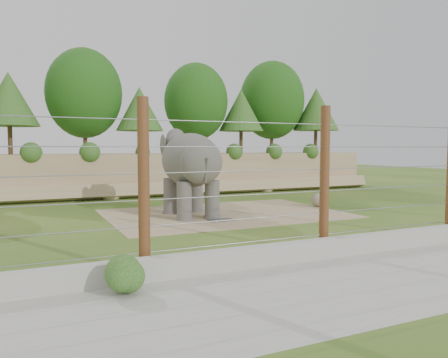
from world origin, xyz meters
name	(u,v)px	position (x,y,z in m)	size (l,w,h in m)	color
ground	(247,226)	(0.00, 0.00, 0.00)	(90.00, 90.00, 0.00)	#345E1C
back_embankment	(161,130)	(0.59, 12.68, 3.97)	(30.00, 5.52, 8.77)	#A18363
dirt_patch	(225,214)	(0.50, 3.00, 0.01)	(10.00, 7.00, 0.02)	tan
drain_grate	(221,220)	(-0.42, 1.37, 0.04)	(1.00, 0.60, 0.03)	#262628
elephant	(190,173)	(-1.09, 2.99, 1.82)	(1.93, 4.50, 3.64)	#59554F
stone_ball	(318,200)	(5.50, 3.02, 0.35)	(0.66, 0.66, 0.66)	gray
retaining_wall	(335,247)	(0.00, -5.00, 0.25)	(26.00, 0.35, 0.50)	#A2A097
walkway	(393,276)	(0.00, -7.00, 0.01)	(26.00, 4.00, 0.01)	#A2A097
barrier_fence	(324,180)	(0.00, -4.50, 2.00)	(20.26, 0.26, 4.00)	#542512
walkway_shrub	(125,277)	(-5.72, -5.80, 0.38)	(0.74, 0.74, 0.74)	#275421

